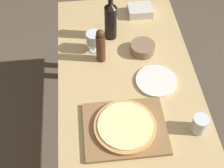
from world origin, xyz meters
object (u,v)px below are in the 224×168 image
small_bowl (143,48)px  pizza (125,126)px  wine_glass (94,39)px  wine_bottle (111,20)px  pepper_mill (101,46)px

small_bowl → pizza: bearing=-108.7°
small_bowl → wine_glass: bearing=170.8°
wine_bottle → pepper_mill: (-0.07, -0.18, -0.03)m
pepper_mill → small_bowl: size_ratio=1.55×
pepper_mill → wine_glass: size_ratio=1.73×
pizza → wine_bottle: size_ratio=0.92×
wine_bottle → wine_glass: 0.15m
wine_bottle → wine_glass: bearing=-136.0°
pizza → small_bowl: bearing=71.3°
wine_bottle → wine_glass: wine_bottle is taller
wine_bottle → small_bowl: size_ratio=2.29×
pepper_mill → wine_glass: bearing=111.5°
pepper_mill → small_bowl: 0.26m
pepper_mill → small_bowl: (0.24, 0.04, -0.08)m
pizza → pepper_mill: bearing=99.0°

